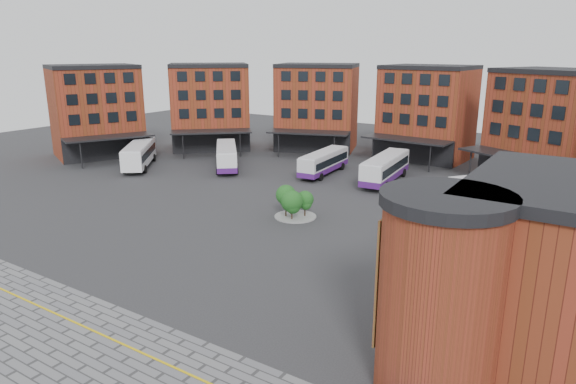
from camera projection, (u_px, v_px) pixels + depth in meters
The scene contains 10 objects.
ground at pixel (204, 249), 45.25m from camera, with size 160.00×160.00×0.00m, color #28282B.
yellow_line at pixel (79, 324), 32.89m from camera, with size 26.00×0.15×0.02m, color gold.
main_building at pixel (351, 117), 76.66m from camera, with size 94.14×42.48×14.60m.
tree_island at pixel (293, 201), 52.93m from camera, with size 4.40×4.40×3.49m.
bus_a at pixel (139, 153), 75.91m from camera, with size 10.06×11.67×3.56m.
bus_b at pixel (227, 156), 75.26m from camera, with size 9.96×11.05×3.42m.
bus_c at pixel (324, 162), 71.83m from camera, with size 3.46×11.52×3.20m.
bus_d at pixel (385, 168), 67.41m from camera, with size 4.00×12.75×3.53m.
bus_e at pixel (494, 188), 58.61m from camera, with size 8.98×10.40×3.16m.
bus_f at pixel (524, 202), 52.49m from camera, with size 7.43×12.80×3.56m.
Camera 1 is at (29.25, -31.30, 17.11)m, focal length 32.00 mm.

